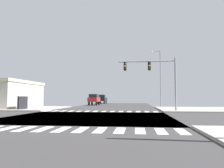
{
  "coord_description": "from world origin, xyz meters",
  "views": [
    {
      "loc": [
        4.09,
        -18.2,
        1.64
      ],
      "look_at": [
        0.97,
        9.28,
        3.36
      ],
      "focal_mm": 34.81,
      "sensor_mm": 36.0,
      "label": 1
    }
  ],
  "objects_px": {
    "street_lamp": "(159,74)",
    "suv_farside_1": "(94,99)",
    "pickup_nearside_1": "(102,99)",
    "traffic_signal_mast": "(152,72)"
  },
  "relations": [
    {
      "from": "pickup_nearside_1",
      "to": "suv_farside_1",
      "type": "relative_size",
      "value": 1.11
    },
    {
      "from": "pickup_nearside_1",
      "to": "suv_farside_1",
      "type": "bearing_deg",
      "value": 90.0
    },
    {
      "from": "street_lamp",
      "to": "suv_farside_1",
      "type": "height_order",
      "value": "street_lamp"
    },
    {
      "from": "street_lamp",
      "to": "pickup_nearside_1",
      "type": "distance_m",
      "value": 24.41
    },
    {
      "from": "traffic_signal_mast",
      "to": "street_lamp",
      "type": "distance_m",
      "value": 10.89
    },
    {
      "from": "pickup_nearside_1",
      "to": "street_lamp",
      "type": "bearing_deg",
      "value": 122.27
    },
    {
      "from": "traffic_signal_mast",
      "to": "pickup_nearside_1",
      "type": "xyz_separation_m",
      "value": [
        -10.96,
        31.02,
        -3.38
      ]
    },
    {
      "from": "street_lamp",
      "to": "pickup_nearside_1",
      "type": "bearing_deg",
      "value": 122.27
    },
    {
      "from": "traffic_signal_mast",
      "to": "suv_farside_1",
      "type": "relative_size",
      "value": 1.47
    },
    {
      "from": "pickup_nearside_1",
      "to": "suv_farside_1",
      "type": "distance_m",
      "value": 10.83
    }
  ]
}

